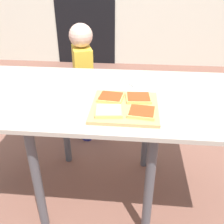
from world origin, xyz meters
TOP-DOWN VIEW (x-y plane):
  - ground_plane at (0.00, 0.00)m, footprint 16.00×16.00m
  - dining_table at (0.00, 0.00)m, footprint 1.58×0.80m
  - cutting_board at (0.16, -0.16)m, footprint 0.33×0.34m
  - pizza_slice_far_left at (0.08, -0.08)m, footprint 0.14×0.13m
  - pizza_slice_near_left at (0.08, -0.23)m, footprint 0.14×0.13m
  - pizza_slice_far_right at (0.22, -0.08)m, footprint 0.14×0.13m
  - pizza_slice_near_right at (0.24, -0.23)m, footprint 0.14×0.13m
  - plate_white_right at (0.28, 0.17)m, footprint 0.22×0.22m
  - plate_white_left at (-0.31, 0.02)m, footprint 0.22×0.22m
  - child_left at (-0.22, 0.67)m, footprint 0.21×0.27m

SIDE VIEW (x-z plane):
  - ground_plane at x=0.00m, z-range 0.00..0.00m
  - child_left at x=-0.22m, z-range 0.08..1.08m
  - dining_table at x=0.00m, z-range 0.28..1.03m
  - plate_white_right at x=0.28m, z-range 0.74..0.75m
  - plate_white_left at x=-0.31m, z-range 0.74..0.75m
  - cutting_board at x=0.16m, z-range 0.74..0.76m
  - pizza_slice_far_left at x=0.08m, z-range 0.76..0.78m
  - pizza_slice_near_left at x=0.08m, z-range 0.76..0.78m
  - pizza_slice_far_right at x=0.22m, z-range 0.76..0.78m
  - pizza_slice_near_right at x=0.24m, z-range 0.76..0.78m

